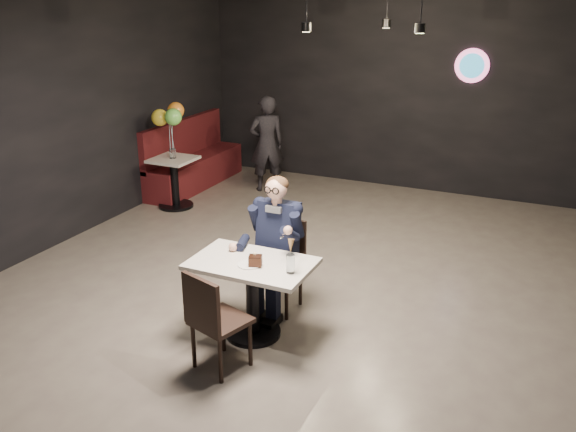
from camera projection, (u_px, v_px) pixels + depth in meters
The scene contains 17 objects.
floor at pixel (300, 311), 6.16m from camera, with size 9.00×9.00×0.00m, color gray.
wall_sign at pixel (472, 66), 8.96m from camera, with size 0.50×0.06×0.50m, color pink, non-canonical shape.
pendant_lights at pixel (373, 6), 6.86m from camera, with size 1.40×1.20×0.36m, color black.
main_table at pixel (253, 299), 5.61m from camera, with size 1.10×0.70×0.75m, color white.
chair_far at pixel (278, 267), 6.05m from camera, with size 0.42×0.46×0.92m, color black.
chair_near at pixel (221, 319), 5.10m from camera, with size 0.42×0.46×0.92m, color black.
seated_man at pixel (278, 243), 5.96m from camera, with size 0.60×0.80×1.44m, color black.
dessert_plate at pixel (249, 265), 5.41m from camera, with size 0.21×0.21×0.01m, color white.
cake_slice at pixel (255, 261), 5.37m from camera, with size 0.11×0.09×0.08m, color black.
mint_leaf at pixel (255, 257), 5.35m from camera, with size 0.06×0.04×0.01m, color green.
sundae_glass at pixel (291, 264), 5.24m from camera, with size 0.08×0.08×0.17m, color silver.
wafer_cone at pixel (291, 246), 5.21m from camera, with size 0.06×0.06×0.12m, color #B37E49.
booth_bench at pixel (194, 154), 9.90m from camera, with size 0.54×2.18×1.09m, color #460F18.
side_table at pixel (175, 183), 8.99m from camera, with size 0.59×0.59×0.74m, color white.
balloon_vase at pixel (173, 153), 8.83m from camera, with size 0.09×0.09×0.14m, color silver.
balloon_bunch at pixel (171, 123), 8.68m from camera, with size 0.44×0.44×0.73m, color yellow.
passerby at pixel (267, 144), 9.63m from camera, with size 0.55×0.36×1.52m, color black.
Camera 1 is at (2.15, -5.00, 3.04)m, focal length 38.00 mm.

